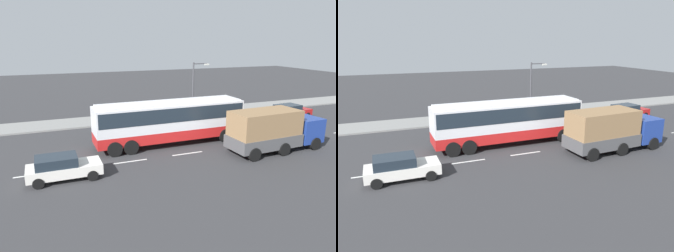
{
  "view_description": "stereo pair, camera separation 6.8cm",
  "coord_description": "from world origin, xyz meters",
  "views": [
    {
      "loc": [
        -9.39,
        -22.73,
        8.14
      ],
      "look_at": [
        -0.3,
        0.24,
        1.44
      ],
      "focal_mm": 34.38,
      "sensor_mm": 36.0,
      "label": 1
    },
    {
      "loc": [
        -9.46,
        -22.71,
        8.14
      ],
      "look_at": [
        -0.3,
        0.24,
        1.44
      ],
      "focal_mm": 34.38,
      "sensor_mm": 36.0,
      "label": 2
    }
  ],
  "objects": [
    {
      "name": "street_lamp",
      "position": [
        5.76,
        7.77,
        3.48
      ],
      "size": [
        1.86,
        0.24,
        5.65
      ],
      "color": "#47474C",
      "rests_on": "sidewalk_curb"
    },
    {
      "name": "lane_centreline",
      "position": [
        4.38,
        -2.55,
        0.0
      ],
      "size": [
        43.69,
        0.16,
        0.01
      ],
      "color": "white",
      "rests_on": "ground_plane"
    },
    {
      "name": "car_red_compact",
      "position": [
        14.72,
        3.36,
        0.79
      ],
      "size": [
        4.65,
        2.33,
        1.49
      ],
      "rotation": [
        0.0,
        0.0,
        0.08
      ],
      "color": "#B21919",
      "rests_on": "ground_plane"
    },
    {
      "name": "car_white_minivan",
      "position": [
        -8.7,
        -3.9,
        0.79
      ],
      "size": [
        4.31,
        1.86,
        1.5
      ],
      "rotation": [
        0.0,
        0.0,
        -0.0
      ],
      "color": "white",
      "rests_on": "ground_plane"
    },
    {
      "name": "coach_bus",
      "position": [
        -0.21,
        0.0,
        2.13
      ],
      "size": [
        11.94,
        2.73,
        3.44
      ],
      "rotation": [
        0.0,
        0.0,
        0.01
      ],
      "color": "red",
      "rests_on": "ground_plane"
    },
    {
      "name": "ground_plane",
      "position": [
        0.0,
        0.0,
        0.0
      ],
      "size": [
        120.0,
        120.0,
        0.0
      ],
      "primitive_type": "plane",
      "color": "#333335"
    },
    {
      "name": "sidewalk_curb",
      "position": [
        0.0,
        9.34,
        0.07
      ],
      "size": [
        80.0,
        4.0,
        0.15
      ],
      "primitive_type": "cube",
      "color": "gray",
      "rests_on": "ground_plane"
    },
    {
      "name": "cargo_truck",
      "position": [
        6.29,
        -4.29,
        1.66
      ],
      "size": [
        7.65,
        3.02,
        3.15
      ],
      "rotation": [
        0.0,
        0.0,
        0.05
      ],
      "color": "navy",
      "rests_on": "ground_plane"
    },
    {
      "name": "pedestrian_near_curb",
      "position": [
        3.41,
        8.38,
        1.19
      ],
      "size": [
        0.32,
        0.32,
        1.78
      ],
      "rotation": [
        0.0,
        0.0,
        3.27
      ],
      "color": "black",
      "rests_on": "sidewalk_curb"
    }
  ]
}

